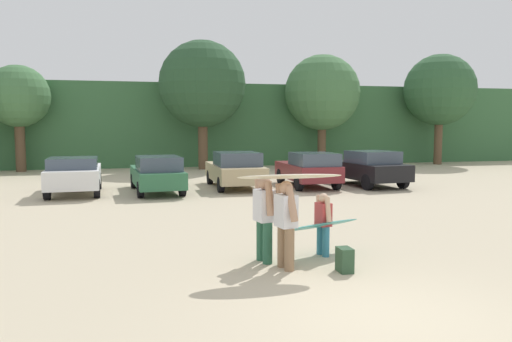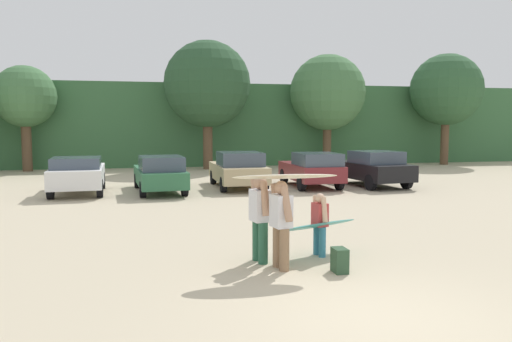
# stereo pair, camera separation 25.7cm
# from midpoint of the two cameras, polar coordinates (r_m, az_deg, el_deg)

# --- Properties ---
(ground_plane) EXTENTS (120.00, 120.00, 0.00)m
(ground_plane) POSITION_cam_midpoint_polar(r_m,az_deg,el_deg) (7.55, 14.22, -15.78)
(ground_plane) COLOR #C1B293
(hillside_ridge) EXTENTS (108.00, 12.00, 5.33)m
(hillside_ridge) POSITION_cam_midpoint_polar(r_m,az_deg,el_deg) (38.10, -8.42, 5.20)
(hillside_ridge) COLOR #38663D
(hillside_ridge) RESTS_ON ground_plane
(tree_ridge_back) EXTENTS (3.52, 3.52, 6.06)m
(tree_ridge_back) POSITION_cam_midpoint_polar(r_m,az_deg,el_deg) (31.74, -25.65, 7.59)
(tree_ridge_back) COLOR brown
(tree_ridge_back) RESTS_ON ground_plane
(tree_left) EXTENTS (5.18, 5.18, 7.71)m
(tree_left) POSITION_cam_midpoint_polar(r_m,az_deg,el_deg) (30.56, -6.37, 9.76)
(tree_left) COLOR brown
(tree_left) RESTS_ON ground_plane
(tree_far_right) EXTENTS (4.87, 4.87, 7.19)m
(tree_far_right) POSITION_cam_midpoint_polar(r_m,az_deg,el_deg) (33.04, 7.33, 8.80)
(tree_far_right) COLOR brown
(tree_far_right) RESTS_ON ground_plane
(tree_right) EXTENTS (4.76, 4.76, 7.41)m
(tree_right) POSITION_cam_midpoint_polar(r_m,az_deg,el_deg) (36.27, 19.99, 8.63)
(tree_right) COLOR brown
(tree_right) RESTS_ON ground_plane
(parked_car_white) EXTENTS (2.10, 4.08, 1.46)m
(parked_car_white) POSITION_cam_midpoint_polar(r_m,az_deg,el_deg) (20.61, -20.32, -0.36)
(parked_car_white) COLOR white
(parked_car_white) RESTS_ON ground_plane
(parked_car_forest_green) EXTENTS (2.10, 4.68, 1.48)m
(parked_car_forest_green) POSITION_cam_midpoint_polar(r_m,az_deg,el_deg) (20.25, -11.56, -0.30)
(parked_car_forest_green) COLOR #2D6642
(parked_car_forest_green) RESTS_ON ground_plane
(parked_car_tan) EXTENTS (1.95, 4.40, 1.55)m
(parked_car_tan) POSITION_cam_midpoint_polar(r_m,az_deg,el_deg) (21.34, -2.72, 0.17)
(parked_car_tan) COLOR tan
(parked_car_tan) RESTS_ON ground_plane
(parked_car_maroon) EXTENTS (1.86, 3.98, 1.52)m
(parked_car_maroon) POSITION_cam_midpoint_polar(r_m,az_deg,el_deg) (21.68, 5.70, 0.25)
(parked_car_maroon) COLOR maroon
(parked_car_maroon) RESTS_ON ground_plane
(parked_car_black) EXTENTS (2.35, 4.15, 1.55)m
(parked_car_black) POSITION_cam_midpoint_polar(r_m,az_deg,el_deg) (22.54, 12.46, 0.37)
(parked_car_black) COLOR black
(parked_car_black) RESTS_ON ground_plane
(person_adult) EXTENTS (0.38, 0.78, 1.66)m
(person_adult) POSITION_cam_midpoint_polar(r_m,az_deg,el_deg) (9.36, 2.64, -5.52)
(person_adult) COLOR #8C6B4C
(person_adult) RESTS_ON ground_plane
(person_child) EXTENTS (0.29, 0.53, 1.30)m
(person_child) POSITION_cam_midpoint_polar(r_m,az_deg,el_deg) (10.41, 6.95, -5.61)
(person_child) COLOR teal
(person_child) RESTS_ON ground_plane
(person_companion) EXTENTS (0.38, 0.75, 1.70)m
(person_companion) POSITION_cam_midpoint_polar(r_m,az_deg,el_deg) (9.82, 0.20, -4.89)
(person_companion) COLOR #26593F
(person_companion) RESTS_ON ground_plane
(surfboard_cream) EXTENTS (2.02, 0.63, 0.18)m
(surfboard_cream) POSITION_cam_midpoint_polar(r_m,az_deg,el_deg) (9.28, 3.14, -0.63)
(surfboard_cream) COLOR beige
(surfboard_teal) EXTENTS (2.12, 1.31, 0.25)m
(surfboard_teal) POSITION_cam_midpoint_polar(r_m,az_deg,el_deg) (10.39, 6.67, -6.15)
(surfboard_teal) COLOR teal
(backpack_dropped) EXTENTS (0.24, 0.34, 0.45)m
(backpack_dropped) POSITION_cam_midpoint_polar(r_m,az_deg,el_deg) (9.43, 9.28, -9.95)
(backpack_dropped) COLOR #2D4C33
(backpack_dropped) RESTS_ON ground_plane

